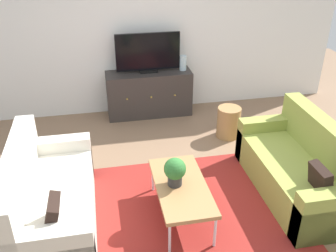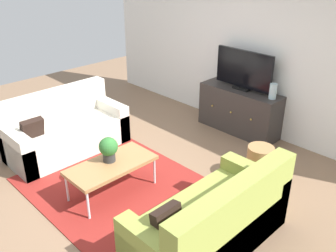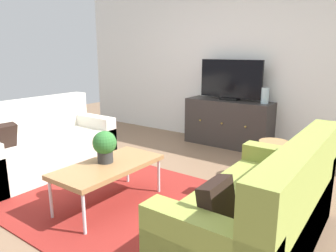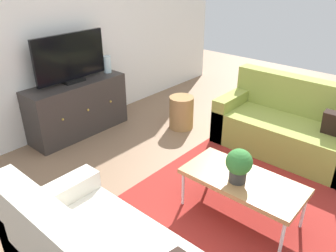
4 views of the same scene
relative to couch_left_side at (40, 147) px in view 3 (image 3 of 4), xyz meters
name	(u,v)px [view 3 (image 3 of 4)]	position (x,y,z in m)	size (l,w,h in m)	color
ground_plane	(131,196)	(1.43, 0.10, -0.30)	(10.00, 10.00, 0.00)	#84664C
wall_back	(238,59)	(1.43, 2.65, 1.05)	(6.40, 0.12, 2.70)	white
area_rug	(121,201)	(1.43, -0.05, -0.29)	(2.50, 1.90, 0.01)	maroon
couch_left_side	(40,147)	(0.00, 0.00, 0.00)	(0.80, 1.71, 0.88)	beige
couch_right_side	(265,215)	(2.87, 0.00, 0.00)	(0.80, 1.71, 0.88)	olive
coffee_table	(109,167)	(1.39, -0.16, 0.09)	(0.53, 1.07, 0.42)	#A37547
potted_plant	(105,145)	(1.33, -0.13, 0.30)	(0.23, 0.23, 0.31)	#2D2D2D
tv_console	(228,123)	(1.44, 2.37, 0.07)	(1.35, 0.47, 0.73)	#332D2B
flat_screen_tv	(231,80)	(1.44, 2.39, 0.74)	(1.00, 0.16, 0.62)	black
glass_vase	(265,96)	(2.00, 2.37, 0.55)	(0.11, 0.11, 0.23)	silver
wicker_basket	(273,160)	(2.47, 1.41, -0.06)	(0.34, 0.34, 0.46)	#9E7547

